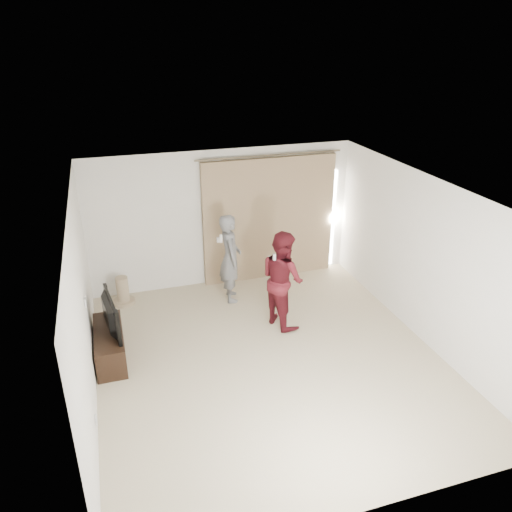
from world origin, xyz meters
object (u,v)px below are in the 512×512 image
Objects in this scene: tv at (106,315)px; person_woman at (282,279)px; tv_console at (110,345)px; person_man at (230,258)px.

person_woman is at bearing -94.26° from tv.
tv_console is 2.59m from person_man.
person_man reaches higher than tv.
tv is 2.52m from person_man.
tv is 0.58× the size of person_woman.
tv is 2.81m from person_woman.
tv is at bearing -176.46° from person_woman.
person_woman reaches higher than tv_console.
person_man is (2.20, 1.23, 0.59)m from tv_console.
person_man is at bearing -68.57° from tv.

